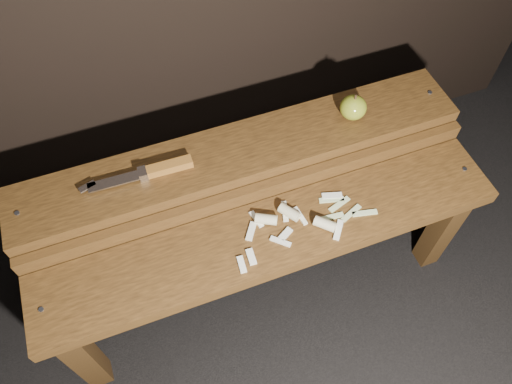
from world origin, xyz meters
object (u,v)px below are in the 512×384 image
object	(u,v)px
bench_rear_tier	(242,169)
knife	(155,170)
apple	(353,107)
bench_front_tier	(272,249)

from	to	relation	value
bench_rear_tier	knife	xyz separation A→B (m)	(-0.22, 0.00, 0.10)
bench_rear_tier	knife	bearing A→B (deg)	179.15
bench_rear_tier	apple	distance (m)	0.34
bench_front_tier	bench_rear_tier	bearing A→B (deg)	90.00
knife	bench_rear_tier	bearing A→B (deg)	-0.85
bench_rear_tier	knife	size ratio (longest dim) A/B	4.25
bench_front_tier	apple	xyz separation A→B (m)	(0.32, 0.23, 0.18)
bench_front_tier	bench_rear_tier	size ratio (longest dim) A/B	1.00
bench_rear_tier	apple	bearing A→B (deg)	0.78
bench_front_tier	apple	bearing A→B (deg)	36.19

